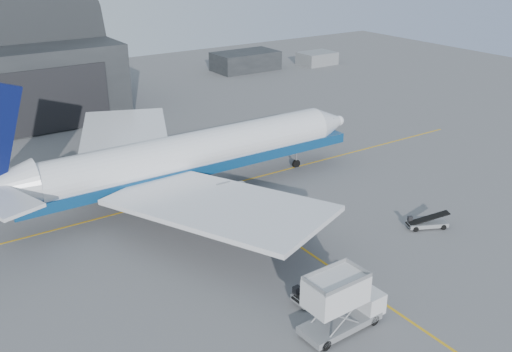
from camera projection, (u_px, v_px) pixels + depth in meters
ground at (325, 263)px, 51.32m from camera, size 200.00×200.00×0.00m
taxi_lines at (248, 211)px, 61.01m from camera, size 80.00×42.12×0.02m
distant_bldg_a at (246, 70)px, 125.97m from camera, size 14.00×8.00×4.00m
distant_bldg_b at (317, 64)px, 131.63m from camera, size 8.00×6.00×2.80m
airliner at (180, 158)px, 62.71m from camera, size 47.83×46.38×16.79m
catering_truck at (341, 303)px, 41.78m from camera, size 6.92×2.82×4.70m
pushback_tug at (291, 221)px, 57.40m from camera, size 4.33×2.87×1.88m
belt_loader_a at (320, 290)px, 46.30m from camera, size 5.33×1.99×2.02m
belt_loader_b at (427, 223)px, 57.45m from camera, size 4.28×2.96×1.64m
traffic_cone at (267, 240)px, 54.91m from camera, size 0.32×0.32×0.46m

